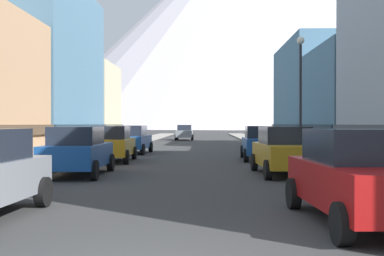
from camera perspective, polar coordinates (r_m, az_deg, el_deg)
The scene contains 15 objects.
sidewalk_left at distance 41.48m, azimuth -8.29°, elevation -2.03°, with size 2.50×100.00×0.15m, color gray.
sidewalk_right at distance 41.22m, azimuth 9.10°, elevation -2.05°, with size 2.50×100.00×0.15m, color gray.
storefront_left_2 at distance 36.07m, azimuth -19.55°, elevation 6.17°, with size 9.44×13.37×11.31m.
storefront_left_3 at distance 46.22m, azimuth -13.79°, elevation 2.50°, with size 8.06×8.12×7.33m.
storefront_right_3 at distance 42.91m, azimuth 15.31°, elevation 3.52°, with size 7.35×13.25×8.66m.
car_left_1 at distance 18.38m, azimuth -13.11°, elevation -2.60°, with size 2.16×4.45×1.78m.
car_left_2 at distance 24.75m, azimuth -9.27°, elevation -1.80°, with size 2.19×4.46×1.78m.
car_left_3 at distance 31.50m, azimuth -6.93°, elevation -1.32°, with size 2.20×4.46×1.78m.
car_right_0 at distance 9.87m, azimuth 18.98°, elevation -5.25°, with size 2.25×4.48×1.78m.
car_right_1 at distance 18.52m, azimuth 10.72°, elevation -2.57°, with size 2.22×4.47×1.78m.
car_right_2 at distance 26.04m, azimuth 8.07°, elevation -1.69°, with size 2.15×4.44×1.78m.
car_driving_0 at distance 57.44m, azimuth -0.87°, elevation -0.51°, with size 2.06×4.40×1.78m.
potted_plant_1 at distance 26.56m, azimuth 14.96°, elevation -2.36°, with size 0.53×0.53×0.87m.
streetlamp_right at distance 23.91m, azimuth 12.46°, elevation 5.52°, with size 0.36×0.36×5.86m.
mountain_backdrop at distance 273.18m, azimuth 7.47°, elevation 12.44°, with size 235.86×235.86×117.11m, color silver.
Camera 1 is at (0.86, -5.83, 1.88)m, focal length 46.03 mm.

